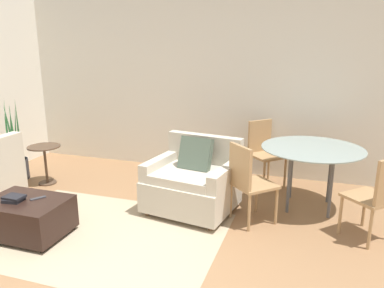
{
  "coord_description": "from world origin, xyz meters",
  "views": [
    {
      "loc": [
        1.48,
        -2.12,
        1.93
      ],
      "look_at": [
        0.11,
        2.06,
        0.75
      ],
      "focal_mm": 35.0,
      "sensor_mm": 36.0,
      "label": 1
    }
  ],
  "objects_px": {
    "dining_table": "(312,154)",
    "armchair": "(193,182)",
    "book_stack": "(14,198)",
    "potted_plant": "(15,160)",
    "dining_chair_far_left": "(264,148)",
    "tv_remote_primary": "(38,198)",
    "ottoman": "(27,216)",
    "side_table": "(45,157)",
    "dining_chair_near_left": "(248,179)",
    "dining_chair_near_right": "(379,193)"
  },
  "relations": [
    {
      "from": "dining_table",
      "to": "armchair",
      "type": "bearing_deg",
      "value": -158.8
    },
    {
      "from": "book_stack",
      "to": "potted_plant",
      "type": "relative_size",
      "value": 0.17
    },
    {
      "from": "dining_table",
      "to": "dining_chair_far_left",
      "type": "bearing_deg",
      "value": 135.0
    },
    {
      "from": "dining_chair_far_left",
      "to": "tv_remote_primary",
      "type": "bearing_deg",
      "value": -132.38
    },
    {
      "from": "ottoman",
      "to": "potted_plant",
      "type": "bearing_deg",
      "value": 135.9
    },
    {
      "from": "book_stack",
      "to": "dining_chair_far_left",
      "type": "bearing_deg",
      "value": 46.71
    },
    {
      "from": "side_table",
      "to": "dining_chair_near_left",
      "type": "xyz_separation_m",
      "value": [
        2.91,
        -0.32,
        0.13
      ]
    },
    {
      "from": "ottoman",
      "to": "tv_remote_primary",
      "type": "height_order",
      "value": "tv_remote_primary"
    },
    {
      "from": "armchair",
      "to": "dining_chair_near_left",
      "type": "relative_size",
      "value": 1.2
    },
    {
      "from": "dining_chair_near_right",
      "to": "dining_chair_far_left",
      "type": "xyz_separation_m",
      "value": [
        -1.29,
        1.29,
        0.0
      ]
    },
    {
      "from": "dining_chair_far_left",
      "to": "potted_plant",
      "type": "bearing_deg",
      "value": -164.79
    },
    {
      "from": "ottoman",
      "to": "dining_chair_far_left",
      "type": "relative_size",
      "value": 0.91
    },
    {
      "from": "armchair",
      "to": "potted_plant",
      "type": "xyz_separation_m",
      "value": [
        -2.81,
        0.21,
        -0.06
      ]
    },
    {
      "from": "tv_remote_primary",
      "to": "dining_chair_far_left",
      "type": "xyz_separation_m",
      "value": [
        2.01,
        2.2,
        0.12
      ]
    },
    {
      "from": "armchair",
      "to": "potted_plant",
      "type": "bearing_deg",
      "value": 175.74
    },
    {
      "from": "armchair",
      "to": "dining_chair_far_left",
      "type": "height_order",
      "value": "dining_chair_far_left"
    },
    {
      "from": "potted_plant",
      "to": "dining_chair_far_left",
      "type": "bearing_deg",
      "value": 15.21
    },
    {
      "from": "book_stack",
      "to": "tv_remote_primary",
      "type": "relative_size",
      "value": 1.35
    },
    {
      "from": "armchair",
      "to": "dining_chair_far_left",
      "type": "relative_size",
      "value": 1.2
    },
    {
      "from": "dining_table",
      "to": "dining_chair_far_left",
      "type": "xyz_separation_m",
      "value": [
        -0.65,
        0.65,
        -0.16
      ]
    },
    {
      "from": "dining_chair_near_right",
      "to": "dining_chair_near_left",
      "type": "bearing_deg",
      "value": 180.0
    },
    {
      "from": "side_table",
      "to": "dining_chair_far_left",
      "type": "distance_m",
      "value": 3.07
    },
    {
      "from": "armchair",
      "to": "side_table",
      "type": "height_order",
      "value": "armchair"
    },
    {
      "from": "potted_plant",
      "to": "dining_chair_far_left",
      "type": "relative_size",
      "value": 1.34
    },
    {
      "from": "potted_plant",
      "to": "side_table",
      "type": "bearing_deg",
      "value": -2.65
    },
    {
      "from": "potted_plant",
      "to": "side_table",
      "type": "xyz_separation_m",
      "value": [
        0.56,
        -0.03,
        0.1
      ]
    },
    {
      "from": "armchair",
      "to": "tv_remote_primary",
      "type": "bearing_deg",
      "value": -142.08
    },
    {
      "from": "dining_chair_near_right",
      "to": "tv_remote_primary",
      "type": "bearing_deg",
      "value": -164.6
    },
    {
      "from": "book_stack",
      "to": "potted_plant",
      "type": "distance_m",
      "value": 1.89
    },
    {
      "from": "ottoman",
      "to": "side_table",
      "type": "height_order",
      "value": "side_table"
    },
    {
      "from": "armchair",
      "to": "book_stack",
      "type": "distance_m",
      "value": 1.93
    },
    {
      "from": "book_stack",
      "to": "dining_chair_near_right",
      "type": "relative_size",
      "value": 0.23
    },
    {
      "from": "armchair",
      "to": "ottoman",
      "type": "xyz_separation_m",
      "value": [
        -1.43,
        -1.12,
        -0.13
      ]
    },
    {
      "from": "armchair",
      "to": "potted_plant",
      "type": "distance_m",
      "value": 2.82
    },
    {
      "from": "potted_plant",
      "to": "dining_chair_far_left",
      "type": "height_order",
      "value": "potted_plant"
    },
    {
      "from": "book_stack",
      "to": "dining_table",
      "type": "xyz_separation_m",
      "value": [
        2.84,
        1.68,
        0.26
      ]
    },
    {
      "from": "dining_table",
      "to": "dining_chair_near_left",
      "type": "height_order",
      "value": "dining_chair_near_left"
    },
    {
      "from": "armchair",
      "to": "dining_chair_near_left",
      "type": "height_order",
      "value": "dining_chair_near_left"
    },
    {
      "from": "book_stack",
      "to": "ottoman",
      "type": "bearing_deg",
      "value": 29.87
    },
    {
      "from": "dining_chair_near_left",
      "to": "tv_remote_primary",
      "type": "bearing_deg",
      "value": -155.65
    },
    {
      "from": "book_stack",
      "to": "dining_chair_far_left",
      "type": "xyz_separation_m",
      "value": [
        2.19,
        2.33,
        0.1
      ]
    },
    {
      "from": "book_stack",
      "to": "potted_plant",
      "type": "height_order",
      "value": "potted_plant"
    },
    {
      "from": "armchair",
      "to": "dining_chair_far_left",
      "type": "xyz_separation_m",
      "value": [
        0.66,
        1.15,
        0.17
      ]
    },
    {
      "from": "book_stack",
      "to": "dining_chair_far_left",
      "type": "relative_size",
      "value": 0.23
    },
    {
      "from": "side_table",
      "to": "dining_chair_near_right",
      "type": "height_order",
      "value": "dining_chair_near_right"
    },
    {
      "from": "dining_table",
      "to": "dining_chair_near_right",
      "type": "relative_size",
      "value": 1.32
    },
    {
      "from": "book_stack",
      "to": "dining_chair_near_right",
      "type": "bearing_deg",
      "value": 16.58
    },
    {
      "from": "armchair",
      "to": "ottoman",
      "type": "distance_m",
      "value": 1.83
    },
    {
      "from": "armchair",
      "to": "tv_remote_primary",
      "type": "distance_m",
      "value": 1.7
    },
    {
      "from": "ottoman",
      "to": "potted_plant",
      "type": "relative_size",
      "value": 0.68
    }
  ]
}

